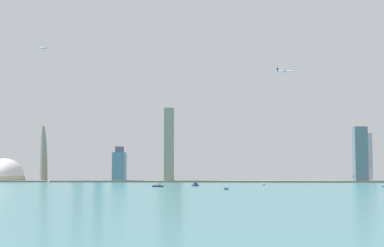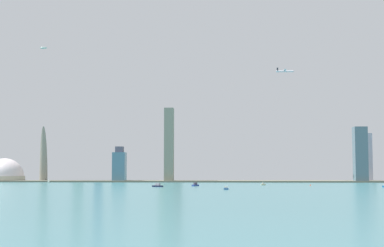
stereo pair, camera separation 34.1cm
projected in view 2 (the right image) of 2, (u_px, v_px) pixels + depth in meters
name	position (u px, v px, depth m)	size (l,w,h in m)	color
ground_plane	(194.00, 195.00, 500.67)	(6000.00, 6000.00, 0.00)	#3C727A
waterfront_pier	(208.00, 181.00, 973.84)	(849.83, 65.82, 2.56)	#696756
observation_tower	(45.00, 92.00, 1011.72)	(37.62, 37.62, 331.26)	gray
stadium_dome	(6.00, 176.00, 1006.74)	(72.86, 72.86, 63.54)	#B4B19E
skyscraper_0	(99.00, 132.00, 1017.15)	(12.54, 14.87, 178.56)	#4B6692
skyscraper_1	(366.00, 157.00, 1002.45)	(16.97, 22.93, 84.25)	#ADB0CB
skyscraper_2	(166.00, 137.00, 1035.89)	(23.19, 14.94, 170.93)	#B6BA94
skyscraper_3	(119.00, 166.00, 974.33)	(21.70, 21.05, 60.19)	teal
skyscraper_4	(371.00, 163.00, 1056.73)	(12.44, 21.49, 67.46)	slate
skyscraper_5	(175.00, 144.00, 1079.01)	(25.96, 18.31, 157.55)	#7E6B57
skyscraper_6	(169.00, 145.00, 972.30)	(15.46, 19.23, 125.53)	gray
skyscraper_7	(79.00, 139.00, 1079.74)	(15.12, 19.48, 164.84)	gray
skyscraper_9	(360.00, 155.00, 949.26)	(21.06, 21.51, 91.93)	slate
boat_0	(263.00, 184.00, 788.35)	(7.06, 5.47, 7.06)	beige
boat_1	(49.00, 182.00, 907.80)	(5.82, 11.73, 5.16)	white
boat_3	(226.00, 188.00, 629.97)	(5.20, 13.11, 3.38)	#254F89
boat_5	(195.00, 185.00, 748.72)	(9.45, 10.90, 4.67)	#29418C
boat_6	(158.00, 186.00, 715.73)	(14.60, 10.09, 4.76)	#101732
channel_buoy_1	(310.00, 185.00, 768.19)	(1.49, 1.49, 2.21)	#E54C19
airplane	(285.00, 71.00, 985.62)	(30.72, 28.83, 8.18)	silver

